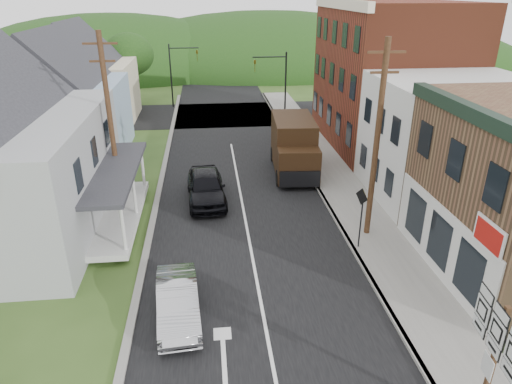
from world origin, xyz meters
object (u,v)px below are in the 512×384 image
object	(u,v)px
route_sign_cluster	(494,352)
dark_sedan	(206,187)
silver_sedan	(178,302)
warning_sign	(361,210)
delivery_van	(294,147)

from	to	relation	value
route_sign_cluster	dark_sedan	bearing A→B (deg)	121.41
dark_sedan	route_sign_cluster	xyz separation A→B (m)	(6.92, -15.09, 1.80)
silver_sedan	warning_sign	bearing A→B (deg)	21.53
delivery_van	warning_sign	distance (m)	9.70
dark_sedan	warning_sign	bearing A→B (deg)	-44.35
silver_sedan	dark_sedan	world-z (taller)	dark_sedan
dark_sedan	delivery_van	xyz separation A→B (m)	(5.54, 3.76, 0.87)
dark_sedan	warning_sign	size ratio (longest dim) A/B	1.74
route_sign_cluster	warning_sign	bearing A→B (deg)	98.17
delivery_van	warning_sign	xyz separation A→B (m)	(1.16, -9.63, 0.26)
warning_sign	route_sign_cluster	bearing A→B (deg)	-109.06
silver_sedan	warning_sign	xyz separation A→B (m)	(7.77, 3.83, 1.30)
dark_sedan	warning_sign	world-z (taller)	warning_sign
delivery_van	route_sign_cluster	distance (m)	18.93
silver_sedan	route_sign_cluster	world-z (taller)	route_sign_cluster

